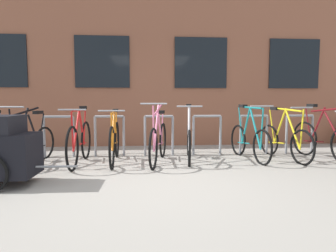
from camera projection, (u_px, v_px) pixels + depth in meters
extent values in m
plane|color=#9E998E|center=(159.00, 180.00, 4.09)|extent=(42.00, 42.00, 0.00)
cube|color=brown|center=(150.00, 63.00, 10.25)|extent=(28.00, 6.44, 4.92)
cube|color=black|center=(102.00, 62.00, 6.98)|extent=(1.30, 0.04, 1.23)
cube|color=black|center=(201.00, 63.00, 7.17)|extent=(1.30, 0.04, 1.23)
cube|color=black|center=(294.00, 64.00, 7.36)|extent=(1.30, 0.04, 1.23)
cylinder|color=gray|center=(22.00, 137.00, 5.73)|extent=(0.05, 0.05, 0.81)
cylinder|color=gray|center=(6.00, 117.00, 5.68)|extent=(0.57, 0.05, 0.05)
cylinder|color=gray|center=(44.00, 137.00, 5.77)|extent=(0.05, 0.05, 0.81)
cylinder|color=gray|center=(73.00, 137.00, 5.81)|extent=(0.05, 0.05, 0.81)
cylinder|color=gray|center=(58.00, 117.00, 5.76)|extent=(0.57, 0.05, 0.05)
cylinder|color=gray|center=(95.00, 136.00, 5.85)|extent=(0.05, 0.05, 0.81)
cylinder|color=gray|center=(124.00, 136.00, 5.89)|extent=(0.05, 0.05, 0.81)
cylinder|color=gray|center=(109.00, 116.00, 5.84)|extent=(0.57, 0.05, 0.05)
cylinder|color=gray|center=(145.00, 136.00, 5.93)|extent=(0.05, 0.05, 0.81)
cylinder|color=gray|center=(173.00, 136.00, 5.97)|extent=(0.05, 0.05, 0.81)
cylinder|color=gray|center=(159.00, 116.00, 5.92)|extent=(0.57, 0.05, 0.05)
cylinder|color=gray|center=(193.00, 136.00, 6.01)|extent=(0.05, 0.05, 0.81)
cylinder|color=gray|center=(220.00, 135.00, 6.05)|extent=(0.05, 0.05, 0.81)
cylinder|color=gray|center=(207.00, 116.00, 6.00)|extent=(0.57, 0.05, 0.05)
cylinder|color=gray|center=(241.00, 135.00, 6.09)|extent=(0.05, 0.05, 0.81)
cylinder|color=gray|center=(267.00, 135.00, 6.13)|extent=(0.05, 0.05, 0.81)
cylinder|color=gray|center=(254.00, 116.00, 6.08)|extent=(0.57, 0.05, 0.05)
cylinder|color=gray|center=(286.00, 135.00, 6.17)|extent=(0.05, 0.05, 0.81)
cylinder|color=gray|center=(312.00, 134.00, 6.21)|extent=(0.05, 0.05, 0.81)
cylinder|color=gray|center=(300.00, 116.00, 6.16)|extent=(0.57, 0.05, 0.05)
torus|color=black|center=(238.00, 140.00, 6.03)|extent=(0.12, 0.65, 0.65)
torus|color=black|center=(262.00, 147.00, 5.09)|extent=(0.12, 0.65, 0.65)
cylinder|color=teal|center=(255.00, 128.00, 5.32)|extent=(0.09, 0.46, 0.76)
cylinder|color=teal|center=(246.00, 126.00, 5.68)|extent=(0.08, 0.33, 0.74)
cylinder|color=teal|center=(252.00, 108.00, 5.44)|extent=(0.13, 0.73, 0.05)
cylinder|color=teal|center=(243.00, 143.00, 5.80)|extent=(0.08, 0.48, 0.07)
cylinder|color=teal|center=(240.00, 124.00, 5.91)|extent=(0.05, 0.20, 0.69)
cylinder|color=teal|center=(262.00, 128.00, 5.09)|extent=(0.04, 0.08, 0.70)
cube|color=black|center=(243.00, 106.00, 5.79)|extent=(0.12, 0.21, 0.06)
cylinder|color=gray|center=(262.00, 106.00, 5.08)|extent=(0.44, 0.08, 0.03)
torus|color=black|center=(188.00, 140.00, 6.05)|extent=(0.12, 0.65, 0.65)
torus|color=black|center=(189.00, 148.00, 5.01)|extent=(0.12, 0.65, 0.65)
cylinder|color=#B7B7BC|center=(189.00, 128.00, 5.27)|extent=(0.10, 0.51, 0.76)
cylinder|color=#B7B7BC|center=(189.00, 126.00, 5.68)|extent=(0.08, 0.38, 0.75)
cylinder|color=#B7B7BC|center=(189.00, 108.00, 5.41)|extent=(0.14, 0.82, 0.04)
cylinder|color=#B7B7BC|center=(188.00, 143.00, 5.79)|extent=(0.09, 0.53, 0.07)
cylinder|color=#B7B7BC|center=(188.00, 124.00, 5.93)|extent=(0.05, 0.20, 0.70)
cylinder|color=#B7B7BC|center=(189.00, 128.00, 5.00)|extent=(0.04, 0.08, 0.69)
cube|color=black|center=(189.00, 106.00, 5.81)|extent=(0.13, 0.21, 0.06)
cylinder|color=gray|center=(190.00, 106.00, 5.00)|extent=(0.44, 0.08, 0.03)
torus|color=black|center=(269.00, 140.00, 6.08)|extent=(0.14, 0.64, 0.64)
torus|color=black|center=(302.00, 147.00, 5.10)|extent=(0.14, 0.64, 0.64)
cylinder|color=yellow|center=(292.00, 128.00, 5.35)|extent=(0.11, 0.49, 0.73)
cylinder|color=yellow|center=(279.00, 127.00, 5.72)|extent=(0.09, 0.36, 0.69)
cylinder|color=yellow|center=(287.00, 110.00, 5.47)|extent=(0.16, 0.78, 0.07)
cylinder|color=yellow|center=(276.00, 143.00, 5.84)|extent=(0.11, 0.51, 0.07)
cylinder|color=yellow|center=(272.00, 125.00, 5.97)|extent=(0.06, 0.20, 0.64)
cylinder|color=yellow|center=(302.00, 128.00, 5.10)|extent=(0.04, 0.08, 0.67)
cube|color=black|center=(275.00, 109.00, 5.85)|extent=(0.13, 0.21, 0.06)
cylinder|color=gray|center=(302.00, 108.00, 5.09)|extent=(0.44, 0.10, 0.03)
torus|color=black|center=(1.00, 144.00, 5.53)|extent=(0.14, 0.64, 0.65)
torus|color=black|center=(86.00, 140.00, 5.68)|extent=(0.05, 0.74, 0.74)
torus|color=black|center=(72.00, 149.00, 4.67)|extent=(0.05, 0.74, 0.74)
cylinder|color=red|center=(76.00, 130.00, 4.92)|extent=(0.04, 0.49, 0.67)
cylinder|color=red|center=(82.00, 128.00, 5.31)|extent=(0.04, 0.36, 0.68)
cylinder|color=red|center=(78.00, 110.00, 5.06)|extent=(0.05, 0.79, 0.05)
cylinder|color=red|center=(83.00, 143.00, 5.43)|extent=(0.03, 0.51, 0.08)
cylinder|color=red|center=(85.00, 125.00, 5.56)|extent=(0.03, 0.20, 0.62)
cylinder|color=red|center=(72.00, 130.00, 4.67)|extent=(0.03, 0.08, 0.60)
cube|color=black|center=(83.00, 108.00, 5.44)|extent=(0.10, 0.20, 0.06)
cylinder|color=gray|center=(72.00, 110.00, 4.66)|extent=(0.44, 0.03, 0.03)
torus|color=black|center=(117.00, 139.00, 5.84)|extent=(0.05, 0.73, 0.73)
torus|color=black|center=(112.00, 148.00, 4.78)|extent=(0.05, 0.73, 0.73)
cylinder|color=orange|center=(113.00, 130.00, 5.05)|extent=(0.04, 0.51, 0.65)
cylinder|color=orange|center=(115.00, 129.00, 5.46)|extent=(0.04, 0.38, 0.63)
cylinder|color=orange|center=(114.00, 112.00, 5.20)|extent=(0.05, 0.83, 0.06)
cylinder|color=orange|center=(116.00, 143.00, 5.58)|extent=(0.03, 0.53, 0.08)
cylinder|color=orange|center=(116.00, 126.00, 5.72)|extent=(0.03, 0.20, 0.57)
cylinder|color=orange|center=(112.00, 130.00, 4.78)|extent=(0.03, 0.08, 0.58)
cube|color=black|center=(116.00, 110.00, 5.61)|extent=(0.10, 0.20, 0.06)
cylinder|color=gray|center=(111.00, 111.00, 4.78)|extent=(0.44, 0.03, 0.03)
torus|color=black|center=(304.00, 138.00, 6.07)|extent=(0.16, 0.71, 0.71)
cylinder|color=maroon|center=(334.00, 130.00, 5.31)|extent=(0.12, 0.50, 0.65)
cylinder|color=maroon|center=(317.00, 125.00, 5.70)|extent=(0.10, 0.38, 0.73)
cylinder|color=maroon|center=(328.00, 110.00, 5.44)|extent=(0.17, 0.82, 0.13)
cylinder|color=maroon|center=(313.00, 141.00, 5.82)|extent=(0.11, 0.53, 0.07)
cylinder|color=maroon|center=(308.00, 123.00, 5.95)|extent=(0.06, 0.20, 0.67)
cube|color=black|center=(312.00, 105.00, 5.83)|extent=(0.13, 0.21, 0.06)
torus|color=black|center=(45.00, 143.00, 5.63)|extent=(0.19, 0.63, 0.64)
torus|color=black|center=(11.00, 152.00, 4.69)|extent=(0.19, 0.63, 0.64)
cylinder|color=black|center=(21.00, 130.00, 4.92)|extent=(0.14, 0.46, 0.75)
cylinder|color=black|center=(34.00, 131.00, 5.29)|extent=(0.11, 0.33, 0.64)
cylinder|color=black|center=(26.00, 112.00, 5.04)|extent=(0.20, 0.72, 0.15)
cylinder|color=black|center=(37.00, 146.00, 5.40)|extent=(0.13, 0.47, 0.07)
cylinder|color=black|center=(41.00, 129.00, 5.52)|extent=(0.07, 0.20, 0.58)
cylinder|color=black|center=(11.00, 130.00, 4.69)|extent=(0.05, 0.08, 0.69)
cube|color=black|center=(38.00, 112.00, 5.40)|extent=(0.14, 0.22, 0.06)
cylinder|color=gray|center=(11.00, 107.00, 4.68)|extent=(0.43, 0.13, 0.03)
torus|color=black|center=(163.00, 140.00, 5.83)|extent=(0.18, 0.70, 0.70)
torus|color=black|center=(153.00, 149.00, 4.77)|extent=(0.18, 0.70, 0.70)
cylinder|color=pink|center=(156.00, 127.00, 5.03)|extent=(0.14, 0.51, 0.78)
cylinder|color=pink|center=(160.00, 130.00, 5.45)|extent=(0.12, 0.39, 0.61)
cylinder|color=pink|center=(158.00, 110.00, 5.18)|extent=(0.21, 0.84, 0.20)
cylinder|color=pink|center=(161.00, 143.00, 5.57)|extent=(0.14, 0.53, 0.07)
cylinder|color=pink|center=(162.00, 127.00, 5.72)|extent=(0.07, 0.20, 0.55)
cylinder|color=pink|center=(154.00, 127.00, 4.76)|extent=(0.04, 0.08, 0.71)
cube|color=black|center=(161.00, 112.00, 5.60)|extent=(0.14, 0.22, 0.06)
cylinder|color=gray|center=(154.00, 104.00, 4.75)|extent=(0.44, 0.12, 0.03)
cube|color=black|center=(0.00, 155.00, 3.83)|extent=(0.91, 0.62, 0.56)
torus|color=black|center=(13.00, 163.00, 4.17)|extent=(0.51, 0.05, 0.51)
cylinder|color=gray|center=(57.00, 167.00, 3.89)|extent=(0.55, 0.04, 0.03)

